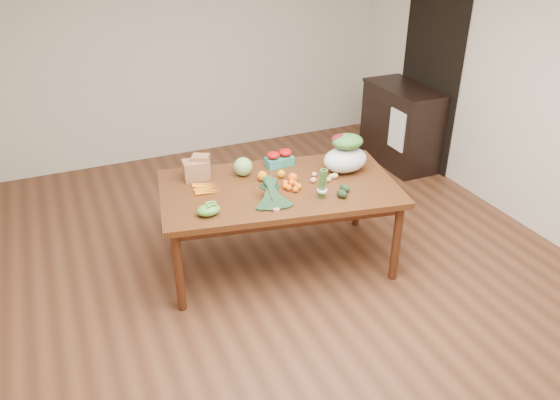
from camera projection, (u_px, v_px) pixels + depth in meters
name	position (u px, v px, depth m)	size (l,w,h in m)	color
floor	(289.00, 282.00, 4.56)	(6.00, 6.00, 0.00)	brown
room_walls	(291.00, 130.00, 3.92)	(5.02, 6.02, 2.70)	beige
dining_table	(279.00, 225.00, 4.65)	(1.92, 1.07, 0.75)	#562E14
doorway_dark	(430.00, 77.00, 6.22)	(0.02, 1.00, 2.10)	black
cabinet	(401.00, 125.00, 6.47)	(0.52, 1.02, 0.94)	black
dish_towel	(397.00, 130.00, 6.12)	(0.02, 0.28, 0.45)	white
paper_bag	(196.00, 168.00, 4.54)	(0.28, 0.23, 0.20)	#996944
cabbage	(243.00, 167.00, 4.60)	(0.16, 0.16, 0.16)	#87B367
strawberry_basket_a	(273.00, 161.00, 4.77)	(0.12, 0.12, 0.11)	#BB130C
strawberry_basket_b	(285.00, 158.00, 4.82)	(0.12, 0.12, 0.11)	red
orange_a	(262.00, 176.00, 4.53)	(0.09, 0.09, 0.09)	orange
orange_b	(281.00, 174.00, 4.59)	(0.07, 0.07, 0.07)	#FEA20F
orange_c	(293.00, 178.00, 4.50)	(0.09, 0.09, 0.09)	#E44F0D
mandarin_cluster	(292.00, 184.00, 4.41)	(0.18, 0.18, 0.08)	#DC620D
carrots	(207.00, 188.00, 4.40)	(0.22, 0.22, 0.03)	orange
snap_pea_bag	(208.00, 210.00, 4.03)	(0.18, 0.13, 0.08)	green
kale_bunch	(273.00, 196.00, 4.15)	(0.32, 0.40, 0.16)	black
asparagus_bundle	(322.00, 183.00, 4.23)	(0.08, 0.08, 0.25)	#407736
potato_a	(313.00, 180.00, 4.51)	(0.05, 0.05, 0.05)	tan
potato_b	(328.00, 180.00, 4.52)	(0.05, 0.04, 0.04)	tan
potato_c	(331.00, 176.00, 4.57)	(0.05, 0.04, 0.04)	tan
potato_d	(314.00, 174.00, 4.61)	(0.05, 0.04, 0.04)	tan
potato_e	(335.00, 176.00, 4.57)	(0.06, 0.05, 0.05)	tan
avocado_a	(342.00, 194.00, 4.27)	(0.07, 0.10, 0.07)	black
avocado_b	(345.00, 188.00, 4.36)	(0.06, 0.09, 0.06)	black
salad_bag	(345.00, 155.00, 4.64)	(0.39, 0.29, 0.30)	silver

